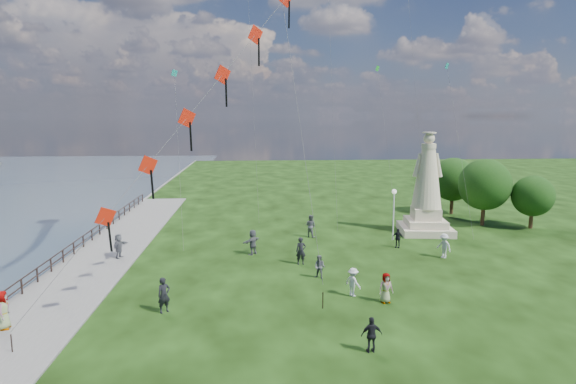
{
  "coord_description": "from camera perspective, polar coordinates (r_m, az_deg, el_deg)",
  "views": [
    {
      "loc": [
        -3.05,
        -21.08,
        10.1
      ],
      "look_at": [
        -1.0,
        8.0,
        5.5
      ],
      "focal_mm": 30.0,
      "sensor_mm": 36.0,
      "label": 1
    }
  ],
  "objects": [
    {
      "name": "person_5",
      "position": [
        36.51,
        -19.4,
        -6.2
      ],
      "size": [
        1.13,
        1.75,
        1.74
      ],
      "primitive_type": "imported",
      "rotation": [
        0.0,
        0.0,
        1.28
      ],
      "color": "#595960",
      "rests_on": "ground"
    },
    {
      "name": "person_10",
      "position": [
        27.05,
        -30.7,
        -12.13
      ],
      "size": [
        0.72,
        1.0,
        1.88
      ],
      "primitive_type": "imported",
      "rotation": [
        0.0,
        0.0,
        1.75
      ],
      "color": "#595960",
      "rests_on": "ground"
    },
    {
      "name": "waterfront",
      "position": [
        34.0,
        -25.17,
        -9.3
      ],
      "size": [
        200.0,
        200.0,
        1.51
      ],
      "color": "#35434F",
      "rests_on": "ground"
    },
    {
      "name": "person_9",
      "position": [
        38.43,
        12.86,
        -5.35
      ],
      "size": [
        0.98,
        0.85,
        1.5
      ],
      "primitive_type": "imported",
      "rotation": [
        0.0,
        0.0,
        -0.57
      ],
      "color": "black",
      "rests_on": "ground"
    },
    {
      "name": "person_2",
      "position": [
        27.93,
        7.72,
        -10.53
      ],
      "size": [
        1.07,
        1.17,
        1.64
      ],
      "primitive_type": "imported",
      "rotation": [
        0.0,
        0.0,
        2.21
      ],
      "color": "silver",
      "rests_on": "ground"
    },
    {
      "name": "person_6",
      "position": [
        33.28,
        1.55,
        -7.0
      ],
      "size": [
        0.72,
        0.5,
        1.9
      ],
      "primitive_type": "imported",
      "rotation": [
        0.0,
        0.0,
        0.07
      ],
      "color": "black",
      "rests_on": "ground"
    },
    {
      "name": "person_11",
      "position": [
        35.7,
        -4.21,
        -5.94
      ],
      "size": [
        1.66,
        1.82,
        1.87
      ],
      "primitive_type": "imported",
      "rotation": [
        0.0,
        0.0,
        4.04
      ],
      "color": "#595960",
      "rests_on": "ground"
    },
    {
      "name": "lamppost",
      "position": [
        40.23,
        12.44,
        -1.34
      ],
      "size": [
        0.39,
        0.39,
        4.23
      ],
      "color": "silver",
      "rests_on": "ground"
    },
    {
      "name": "person_4",
      "position": [
        27.29,
        11.52,
        -11.07
      ],
      "size": [
        0.9,
        0.65,
        1.67
      ],
      "primitive_type": "imported",
      "rotation": [
        0.0,
        0.0,
        0.19
      ],
      "color": "#595960",
      "rests_on": "ground"
    },
    {
      "name": "person_7",
      "position": [
        40.68,
        2.68,
        -4.04
      ],
      "size": [
        1.09,
        1.01,
        1.91
      ],
      "primitive_type": "imported",
      "rotation": [
        0.0,
        0.0,
        2.5
      ],
      "color": "#595960",
      "rests_on": "ground"
    },
    {
      "name": "person_0",
      "position": [
        26.28,
        -14.49,
        -11.74
      ],
      "size": [
        0.81,
        0.76,
        1.87
      ],
      "primitive_type": "imported",
      "rotation": [
        0.0,
        0.0,
        0.61
      ],
      "color": "black",
      "rests_on": "ground"
    },
    {
      "name": "tree_row",
      "position": [
        49.8,
        21.96,
        0.81
      ],
      "size": [
        8.62,
        11.05,
        6.24
      ],
      "color": "#382314",
      "rests_on": "ground"
    },
    {
      "name": "person_3",
      "position": [
        21.89,
        9.89,
        -16.33
      ],
      "size": [
        0.96,
        0.54,
        1.59
      ],
      "primitive_type": "imported",
      "rotation": [
        0.0,
        0.0,
        3.2
      ],
      "color": "black",
      "rests_on": "ground"
    },
    {
      "name": "statue",
      "position": [
        43.34,
        16.1,
        -0.4
      ],
      "size": [
        4.8,
        4.8,
        8.77
      ],
      "rotation": [
        0.0,
        0.0,
        -0.12
      ],
      "color": "beige",
      "rests_on": "ground"
    },
    {
      "name": "small_kites",
      "position": [
        46.14,
        5.48,
        16.93
      ],
      "size": [
        24.64,
        14.18,
        33.18
      ],
      "color": "teal",
      "rests_on": "ground"
    },
    {
      "name": "red_kite_train",
      "position": [
        25.84,
        -10.18,
        10.31
      ],
      "size": [
        12.84,
        9.35,
        17.37
      ],
      "color": "black",
      "rests_on": "ground"
    },
    {
      "name": "person_8",
      "position": [
        36.52,
        18.0,
        -6.09
      ],
      "size": [
        1.1,
        1.29,
        1.78
      ],
      "primitive_type": "imported",
      "rotation": [
        0.0,
        0.0,
        -1.03
      ],
      "color": "silver",
      "rests_on": "ground"
    },
    {
      "name": "person_1",
      "position": [
        30.6,
        3.78,
        -8.85
      ],
      "size": [
        0.85,
        0.76,
        1.49
      ],
      "primitive_type": "imported",
      "rotation": [
        0.0,
        0.0,
        -0.54
      ],
      "color": "#595960",
      "rests_on": "ground"
    }
  ]
}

